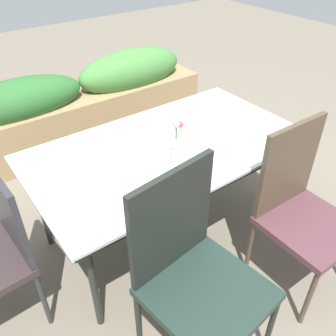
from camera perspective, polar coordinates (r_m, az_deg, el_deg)
ground_plane at (r=2.58m, az=0.41°, el=-10.81°), size 12.00×12.00×0.00m
dining_table at (r=2.22m, az=-0.00°, el=2.67°), size 1.69×0.95×0.70m
chair_near_left at (r=1.68m, az=3.98°, el=-15.46°), size 0.55×0.55×1.04m
chair_near_right at (r=2.14m, az=20.29°, el=-5.41°), size 0.47×0.47×1.00m
flower_vase at (r=2.01m, az=1.43°, el=3.81°), size 0.06×0.06×0.26m
planter_box at (r=3.54m, az=-13.26°, el=9.76°), size 2.45×0.47×0.79m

